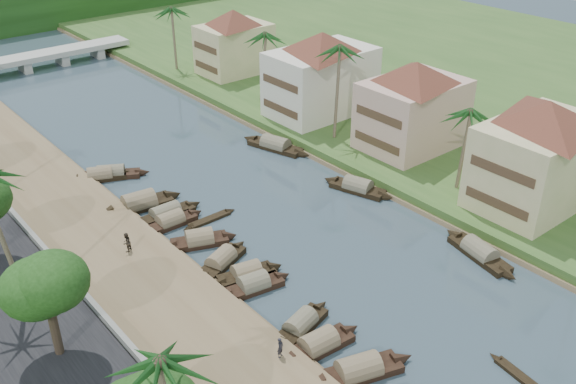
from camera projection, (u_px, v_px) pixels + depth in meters
ground at (376, 277)px, 52.75m from camera, size 220.00×220.00×0.00m
left_bank at (89, 239)px, 57.13m from camera, size 10.00×180.00×0.80m
right_bank at (365, 136)px, 76.57m from camera, size 16.00×180.00×1.20m
retaining_wall at (40, 247)px, 54.33m from camera, size 0.40×180.00×1.10m
far_right_fill at (536, 73)px, 97.23m from camera, size 60.00×220.00×1.15m
bridge at (43, 57)px, 100.55m from camera, size 28.00×4.00×2.40m
building_near at (540, 152)px, 58.92m from camera, size 14.85×14.85×10.20m
building_mid at (413, 104)px, 70.40m from camera, size 14.11×14.11×9.70m
building_far at (321, 72)px, 79.18m from camera, size 15.59×15.59×10.20m
building_distant at (234, 41)px, 93.49m from camera, size 12.62×12.62×9.20m
sampan_2 at (358, 371)px, 42.89m from camera, size 8.61×4.21×2.24m
sampan_3 at (300, 325)px, 46.92m from camera, size 7.30×3.28×1.97m
sampan_4 at (319, 345)px, 45.09m from camera, size 7.56×2.18×2.14m
sampan_5 at (247, 275)px, 52.40m from camera, size 6.86×2.98×2.15m
sampan_6 at (254, 285)px, 51.14m from camera, size 7.00×2.69×2.07m
sampan_7 at (221, 261)px, 54.06m from camera, size 7.50×4.18×2.02m
sampan_8 at (200, 240)px, 56.88m from camera, size 7.11×4.17×2.18m
sampan_9 at (166, 214)px, 60.85m from camera, size 7.95×1.77×2.04m
sampan_10 at (171, 222)px, 59.64m from camera, size 7.04×1.74×1.98m
sampan_11 at (140, 204)px, 62.52m from camera, size 9.17×3.07×2.54m
sampan_12 at (111, 174)px, 68.22m from camera, size 7.87×5.48×2.00m
sampan_13 at (100, 176)px, 67.76m from camera, size 7.45×4.33×2.06m
sampan_14 at (479, 253)px, 55.16m from camera, size 3.41×8.95×2.14m
sampan_15 at (358, 187)px, 65.52m from camera, size 4.05×8.23×2.18m
sampan_16 at (276, 146)px, 74.48m from camera, size 4.41×9.60×2.30m
canoe_0 at (520, 377)px, 42.84m from camera, size 1.43×5.48×0.72m
canoe_1 at (326, 346)px, 45.49m from camera, size 4.29×0.92×0.69m
canoe_2 at (210, 220)px, 60.60m from camera, size 5.99×0.95×0.87m
palm_1 at (468, 114)px, 60.21m from camera, size 3.20×3.20×9.53m
palm_2 at (338, 50)px, 69.76m from camera, size 3.20×3.20×12.17m
palm_3 at (261, 36)px, 81.47m from camera, size 3.20×3.20×10.22m
palm_4 at (171, 359)px, 29.36m from camera, size 3.20×3.20×11.11m
palm_7 at (172, 10)px, 92.79m from camera, size 3.20×3.20×10.58m
tree_2 at (45, 286)px, 40.39m from camera, size 4.71×4.71×7.59m
tree_6 at (339, 61)px, 83.31m from camera, size 4.82×4.82×7.26m
person_near at (280, 348)px, 43.20m from camera, size 0.67×0.57×1.55m
person_far at (127, 242)px, 54.31m from camera, size 1.08×1.02×1.75m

